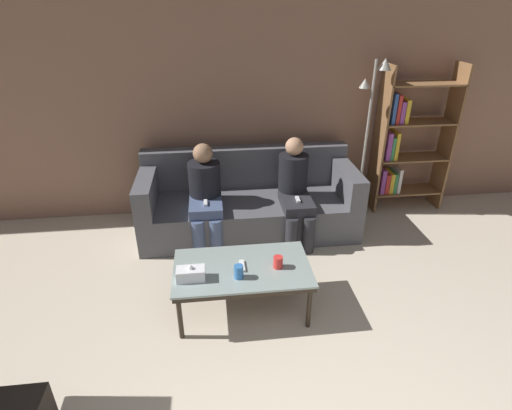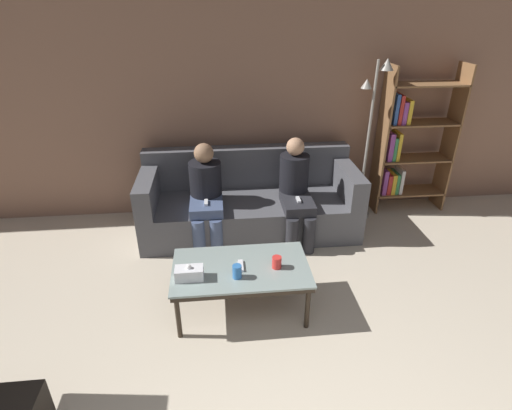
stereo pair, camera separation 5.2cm
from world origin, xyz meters
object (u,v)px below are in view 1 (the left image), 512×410
Objects in this scene: bookshelf at (404,144)px; game_remote at (242,266)px; couch at (248,203)px; coffee_table at (242,271)px; cup_near_right at (239,272)px; tissue_box at (191,274)px; seated_person_left_end at (205,192)px; standing_lamp at (369,125)px; seated_person_mid_left at (295,188)px; cup_near_left at (278,262)px.

game_remote is at bearing -141.23° from bookshelf.
couch reaches higher than coffee_table.
cup_near_right is at bearing -98.63° from couch.
cup_near_right is at bearing -3.64° from tissue_box.
seated_person_left_end is at bearing -156.18° from couch.
couch is 1.62m from standing_lamp.
standing_lamp is 1.98m from seated_person_left_end.
couch is at bearing 154.08° from seated_person_mid_left.
game_remote is at bearing -135.60° from standing_lamp.
game_remote reaches higher than coffee_table.
game_remote is at bearing 100.62° from coffee_table.
seated_person_mid_left is at bearing 61.17° from cup_near_right.
seated_person_mid_left is at bearing 59.76° from game_remote.
standing_lamp is (1.29, 1.58, 0.64)m from cup_near_left.
game_remote is at bearing 74.55° from cup_near_right.
standing_lamp is (1.58, 1.55, 0.68)m from game_remote.
game_remote is (0.04, 0.14, -0.05)m from cup_near_right.
coffee_table is at bearing -76.34° from seated_person_left_end.
couch is at bearing 93.88° from cup_near_left.
cup_near_left is 0.30m from game_remote.
seated_person_left_end is at bearing -168.74° from standing_lamp.
standing_lamp is at bearing 23.42° from seated_person_mid_left.
coffee_table is 0.05m from game_remote.
couch reaches higher than cup_near_right.
cup_near_right reaches higher than cup_near_left.
coffee_table is at bearing -120.24° from seated_person_mid_left.
seated_person_mid_left is at bearing 72.23° from cup_near_left.
game_remote is (0.41, 0.11, -0.04)m from tissue_box.
standing_lamp reaches higher than coffee_table.
game_remote is 0.08× the size of standing_lamp.
standing_lamp reaches higher than tissue_box.
bookshelf is at bearing 12.13° from seated_person_left_end.
coffee_table is 7.45× the size of game_remote.
seated_person_left_end is (-2.39, -0.51, -0.26)m from bookshelf.
tissue_box is (-0.37, 0.02, -0.00)m from cup_near_right.
cup_near_left is at bearing 16.57° from cup_near_right.
couch is 1.62m from tissue_box.
tissue_box is at bearing -173.97° from cup_near_left.
game_remote is 0.14× the size of seated_person_left_end.
seated_person_mid_left is at bearing -156.58° from standing_lamp.
coffee_table is at bearing 15.44° from tissue_box.
standing_lamp reaches higher than seated_person_left_end.
cup_near_right is 0.06× the size of standing_lamp.
couch is at bearing 23.82° from seated_person_left_end.
standing_lamp reaches higher than cup_near_left.
cup_near_right is 0.10× the size of seated_person_left_end.
coffee_table is 2.73m from bookshelf.
standing_lamp reaches higher than bookshelf.
seated_person_mid_left is (0.67, 1.15, 0.13)m from game_remote.
seated_person_left_end reaches higher than coffee_table.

